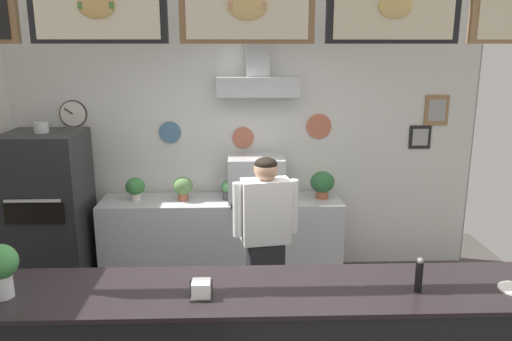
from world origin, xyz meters
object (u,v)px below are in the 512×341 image
potted_thyme (135,187)px  napkin_holder (201,290)px  pizza_oven (50,214)px  espresso_machine (256,179)px  potted_sage (228,189)px  potted_oregano (183,187)px  pepper_grinder (419,275)px  potted_rosemary (322,183)px  basil_vase (0,268)px  shop_worker (266,240)px

potted_thyme → napkin_holder: bearing=-69.9°
pizza_oven → napkin_holder: (1.70, -2.15, 0.24)m
pizza_oven → napkin_holder: size_ratio=13.11×
espresso_machine → potted_sage: 0.32m
potted_oregano → potted_sage: bearing=1.7°
pepper_grinder → potted_thyme: bearing=133.1°
potted_rosemary → basil_vase: bearing=-134.5°
potted_oregano → napkin_holder: size_ratio=1.86×
pizza_oven → potted_oregano: size_ratio=7.06×
pizza_oven → shop_worker: (2.15, -0.83, 0.02)m
pizza_oven → potted_oregano: (1.33, 0.22, 0.21)m
potted_thyme → pepper_grinder: 3.21m
potted_thyme → napkin_holder: (0.87, -2.38, 0.03)m
potted_sage → pepper_grinder: 2.65m
shop_worker → potted_thyme: size_ratio=6.56×
napkin_holder → basil_vase: bearing=178.0°
pizza_oven → napkin_holder: pizza_oven is taller
espresso_machine → potted_oregano: (-0.78, 0.02, -0.08)m
potted_rosemary → napkin_holder: (-1.12, -2.38, 0.01)m
potted_oregano → shop_worker: bearing=-51.8°
espresso_machine → basil_vase: bearing=-124.6°
espresso_machine → potted_oregano: bearing=178.8°
napkin_holder → pepper_grinder: size_ratio=0.61×
potted_thyme → potted_sage: bearing=0.1°
potted_sage → pepper_grinder: pepper_grinder is taller
pizza_oven → espresso_machine: pizza_oven is taller
potted_rosemary → napkin_holder: bearing=-115.1°
potted_thyme → potted_rosemary: (1.99, 0.00, 0.03)m
potted_oregano → potted_rosemary: 1.48m
pizza_oven → potted_sage: (1.80, 0.23, 0.18)m
potted_thyme → napkin_holder: 2.53m
pizza_oven → shop_worker: 2.30m
espresso_machine → potted_sage: (-0.30, 0.03, -0.11)m
shop_worker → espresso_machine: 1.07m
pizza_oven → espresso_machine: bearing=5.5°
potted_rosemary → potted_sage: potted_rosemary is taller
shop_worker → pepper_grinder: 1.58m
espresso_machine → potted_thyme: 1.28m
pizza_oven → pepper_grinder: bearing=-35.0°
potted_sage → basil_vase: (-1.29, -2.34, 0.20)m
pizza_oven → basil_vase: size_ratio=5.37×
espresso_machine → napkin_holder: espresso_machine is taller
espresso_machine → basil_vase: espresso_machine is taller
napkin_holder → potted_rosemary: bearing=64.9°
pizza_oven → shop_worker: bearing=-21.0°
espresso_machine → basil_vase: (-1.59, -2.31, 0.08)m
potted_thyme → potted_rosemary: potted_rosemary is taller
potted_sage → basil_vase: basil_vase is taller
espresso_machine → potted_rosemary: (0.71, 0.03, -0.06)m
basil_vase → napkin_holder: size_ratio=2.44×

